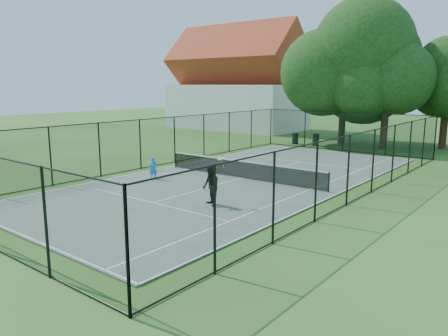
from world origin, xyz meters
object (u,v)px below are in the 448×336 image
Objects in this scene: trash_bin_left at (295,138)px; trash_bin_right at (316,140)px; player_black at (211,186)px; tennis_net at (242,169)px; player_blue at (154,168)px.

trash_bin_left is 1.94m from trash_bin_right.
trash_bin_left is at bearing 109.87° from player_black.
tennis_net is 14.64m from trash_bin_right.
player_blue is (-3.54, -3.12, 0.07)m from tennis_net.
player_black reaches higher than trash_bin_right.
trash_bin_left is 17.55m from player_blue.
trash_bin_left is at bearing 108.76° from tennis_net.
player_blue is at bearing 160.28° from player_black.
tennis_net is at bearing -78.41° from trash_bin_right.
player_blue is at bearing -85.62° from trash_bin_left.
tennis_net is at bearing 112.87° from player_black.
trash_bin_right is 20.18m from player_black.
tennis_net is at bearing 41.32° from player_blue.
tennis_net is 15.19m from trash_bin_left.
tennis_net is 4.72m from player_blue.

